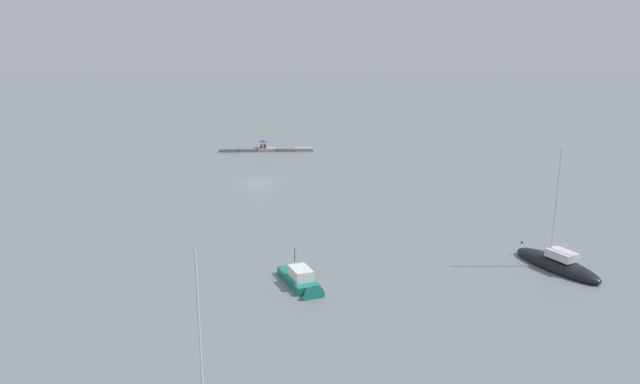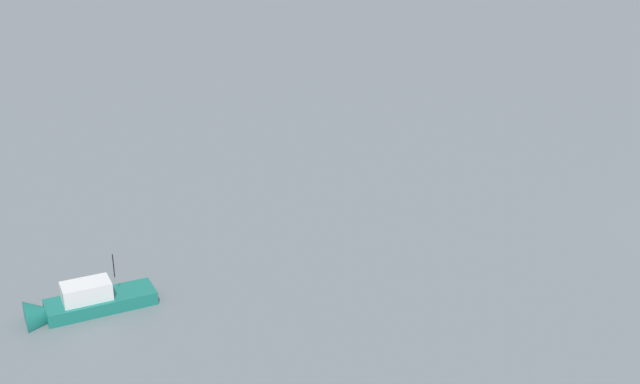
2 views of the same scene
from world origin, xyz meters
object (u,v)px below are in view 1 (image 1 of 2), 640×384
Objects in this scene: umbrella_open_navy at (263,141)px; motorboat_teal_near at (302,283)px; sailboat_black_outer at (557,264)px; person_seated_maroon_left at (265,146)px; person_seated_grey_right at (261,146)px.

umbrella_open_navy is 0.25× the size of motorboat_teal_near.
sailboat_black_outer is at bearing 167.59° from motorboat_teal_near.
person_seated_maroon_left is 0.13× the size of motorboat_teal_near.
person_seated_maroon_left and person_seated_grey_right have the same top height.
umbrella_open_navy is (0.29, -0.05, 0.87)m from person_seated_maroon_left.
person_seated_maroon_left is 0.92m from umbrella_open_navy.
person_seated_maroon_left is at bearing 178.16° from person_seated_grey_right.
sailboat_black_outer is at bearing 117.02° from umbrella_open_navy.
person_seated_grey_right is at bearing 91.13° from sailboat_black_outer.
sailboat_black_outer is at bearing 113.36° from person_seated_maroon_left.
person_seated_grey_right is at bearing -104.03° from motorboat_teal_near.
sailboat_black_outer reaches higher than person_seated_maroon_left.
person_seated_grey_right is 0.07× the size of sailboat_black_outer.
sailboat_black_outer is 1.76× the size of motorboat_teal_near.
motorboat_teal_near reaches higher than person_seated_maroon_left.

